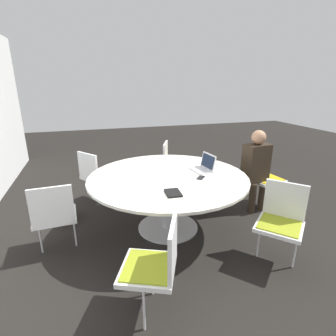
# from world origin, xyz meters

# --- Properties ---
(ground_plane) EXTENTS (16.00, 16.00, 0.00)m
(ground_plane) POSITION_xyz_m (0.00, 0.00, 0.00)
(ground_plane) COLOR black
(conference_table) EXTENTS (1.95, 1.95, 0.73)m
(conference_table) POSITION_xyz_m (0.00, 0.00, 0.61)
(conference_table) COLOR #B7B7BC
(conference_table) RESTS_ON ground_plane
(chair_0) EXTENTS (0.47, 0.49, 0.84)m
(chair_0) POSITION_xyz_m (0.27, -1.60, 0.49)
(chair_0) COLOR silver
(chair_0) RESTS_ON ground_plane
(chair_1) EXTENTS (0.57, 0.56, 0.84)m
(chair_1) POSITION_xyz_m (1.24, -0.47, 0.49)
(chair_1) COLOR silver
(chair_1) RESTS_ON ground_plane
(chair_2) EXTENTS (0.60, 0.60, 0.84)m
(chair_2) POSITION_xyz_m (1.03, 0.84, 0.49)
(chair_2) COLOR silver
(chair_2) RESTS_ON ground_plane
(chair_3) EXTENTS (0.45, 0.47, 0.84)m
(chair_3) POSITION_xyz_m (-0.15, 1.32, 0.49)
(chair_3) COLOR silver
(chair_3) RESTS_ON ground_plane
(chair_4) EXTENTS (0.57, 0.56, 0.84)m
(chair_4) POSITION_xyz_m (-1.24, 0.47, 0.49)
(chair_4) COLOR silver
(chair_4) RESTS_ON ground_plane
(chair_5) EXTENTS (0.61, 0.61, 0.84)m
(chair_5) POSITION_xyz_m (-0.94, -0.93, 0.49)
(chair_5) COLOR silver
(chair_5) RESTS_ON ground_plane
(person_0) EXTENTS (0.29, 0.38, 1.19)m
(person_0) POSITION_xyz_m (0.16, -1.38, 0.69)
(person_0) COLOR #2D2319
(person_0) RESTS_ON ground_plane
(laptop) EXTENTS (0.33, 0.27, 0.21)m
(laptop) POSITION_xyz_m (0.06, -0.51, 0.78)
(laptop) COLOR silver
(laptop) RESTS_ON conference_table
(spiral_notebook) EXTENTS (0.22, 0.16, 0.02)m
(spiral_notebook) POSITION_xyz_m (-0.54, 0.11, 0.74)
(spiral_notebook) COLOR black
(spiral_notebook) RESTS_ON conference_table
(cell_phone) EXTENTS (0.15, 0.15, 0.01)m
(cell_phone) POSITION_xyz_m (-0.19, -0.35, 0.73)
(cell_phone) COLOR black
(cell_phone) RESTS_ON conference_table
(handbag) EXTENTS (0.36, 0.16, 0.28)m
(handbag) POSITION_xyz_m (0.62, 1.28, 0.14)
(handbag) COLOR #513319
(handbag) RESTS_ON ground_plane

